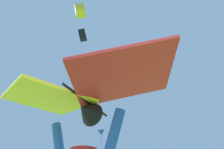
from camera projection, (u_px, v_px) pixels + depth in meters
held_stunt_kite at (83, 93)px, 2.10m from camera, size 1.91×1.30×0.42m
distant_kite_blue_low_right at (101, 133)px, 30.63m from camera, size 1.37×1.45×2.42m
distant_kite_orange_overhead_distant at (100, 101)px, 32.00m from camera, size 1.07×1.11×1.86m
distant_kite_yellow_high_left at (80, 11)px, 19.13m from camera, size 1.21×1.23×1.64m
distant_kite_black_high_right at (82, 35)px, 26.40m from camera, size 1.17×1.21×1.62m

